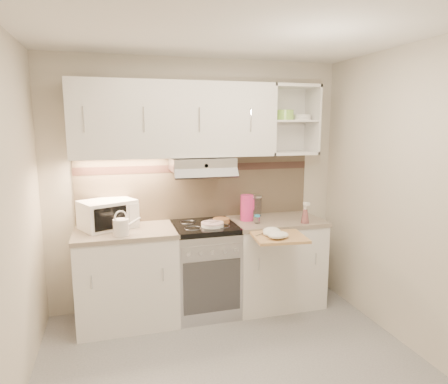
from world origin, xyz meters
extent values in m
plane|color=#97979A|center=(0.00, 0.00, 0.00)|extent=(3.00, 3.00, 0.00)
cube|color=beige|center=(0.00, 1.40, 1.25)|extent=(3.00, 0.04, 2.50)
cube|color=beige|center=(0.00, -1.40, 1.25)|extent=(3.00, 0.04, 2.50)
cube|color=beige|center=(-1.50, 0.00, 1.25)|extent=(0.04, 2.80, 2.50)
cube|color=beige|center=(1.50, 0.00, 1.25)|extent=(0.04, 2.80, 2.50)
cube|color=white|center=(0.00, 0.00, 2.50)|extent=(3.00, 2.80, 0.04)
cube|color=tan|center=(0.00, 1.39, 1.22)|extent=(2.40, 0.02, 0.64)
cube|color=#3B2520|center=(0.00, 1.38, 1.42)|extent=(2.40, 0.01, 0.08)
cube|color=white|center=(-0.25, 1.23, 1.90)|extent=(1.90, 0.34, 0.70)
cube|color=white|center=(0.95, 1.23, 1.90)|extent=(0.50, 0.34, 0.70)
cylinder|color=#94D652|center=(0.87, 1.23, 1.95)|extent=(0.19, 0.19, 0.10)
cylinder|color=white|center=(1.07, 1.23, 1.93)|extent=(0.18, 0.18, 0.06)
cube|color=#B7B7BC|center=(0.00, 1.20, 1.48)|extent=(0.60, 0.40, 0.12)
cube|color=white|center=(-0.75, 1.10, 0.43)|extent=(0.90, 0.60, 0.86)
cube|color=gray|center=(-0.75, 1.10, 0.88)|extent=(0.92, 0.62, 0.04)
cube|color=white|center=(0.75, 1.10, 0.43)|extent=(0.90, 0.60, 0.86)
cube|color=gray|center=(0.75, 1.10, 0.88)|extent=(0.92, 0.62, 0.04)
cube|color=#B7B7BC|center=(0.00, 1.10, 0.42)|extent=(0.60, 0.58, 0.85)
cube|color=black|center=(0.00, 1.10, 0.88)|extent=(0.60, 0.60, 0.05)
cube|color=white|center=(-0.90, 1.22, 1.03)|extent=(0.57, 0.51, 0.26)
cube|color=black|center=(-0.90, 1.05, 1.03)|extent=(0.28, 0.14, 0.20)
cylinder|color=silver|center=(-0.79, 0.92, 0.97)|extent=(0.13, 0.13, 0.14)
cone|color=silver|center=(-0.69, 0.96, 0.99)|extent=(0.18, 0.11, 0.11)
torus|color=silver|center=(-0.79, 0.92, 1.07)|extent=(0.11, 0.06, 0.12)
cylinder|color=white|center=(0.05, 1.00, 0.91)|extent=(0.22, 0.22, 0.01)
cylinder|color=white|center=(0.05, 1.00, 0.92)|extent=(0.22, 0.22, 0.01)
cylinder|color=white|center=(0.05, 1.00, 0.93)|extent=(0.22, 0.22, 0.01)
cube|color=silver|center=(0.05, 1.00, 0.94)|extent=(0.14, 0.02, 0.01)
cylinder|color=#976940|center=(0.18, 1.12, 0.92)|extent=(0.17, 0.17, 0.04)
cylinder|color=#D52B76|center=(0.45, 1.14, 1.03)|extent=(0.13, 0.13, 0.26)
cube|color=#D52B76|center=(0.51, 1.12, 1.06)|extent=(0.02, 0.04, 0.11)
cylinder|color=white|center=(0.61, 1.30, 1.00)|extent=(0.11, 0.11, 0.20)
cylinder|color=#B7B7BC|center=(0.61, 1.30, 1.11)|extent=(0.11, 0.11, 0.02)
cylinder|color=white|center=(0.51, 1.00, 0.93)|extent=(0.05, 0.05, 0.07)
cylinder|color=#2793C7|center=(0.51, 1.00, 0.97)|extent=(0.06, 0.06, 0.02)
cone|color=#DB8186|center=(0.96, 0.88, 0.97)|extent=(0.08, 0.08, 0.14)
cube|color=#B6794F|center=(0.56, 0.58, 0.87)|extent=(0.49, 0.45, 0.02)
camera|label=1|loc=(-0.85, -2.57, 1.87)|focal=32.00mm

